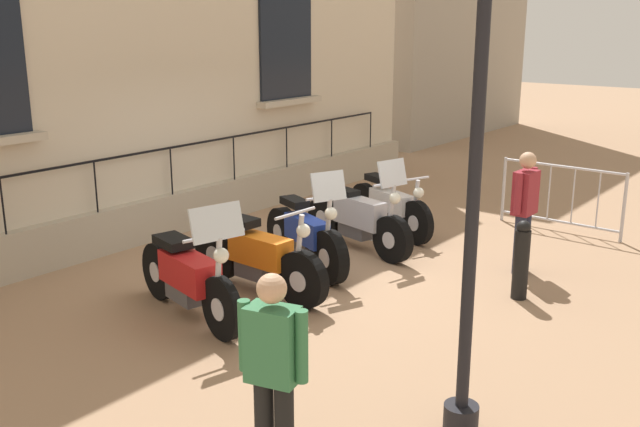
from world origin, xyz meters
name	(u,v)px	position (x,y,z in m)	size (l,w,h in m)	color
ground_plane	(303,268)	(0.00, 0.00, 0.00)	(60.00, 60.00, 0.00)	#9E7A5B
building_facade	(144,10)	(-2.96, 0.00, 3.33)	(0.82, 12.72, 6.87)	beige
motorcycle_red	(189,278)	(0.08, -2.05, 0.47)	(2.08, 0.85, 1.42)	black
motorcycle_orange	(258,259)	(0.17, -1.03, 0.43)	(2.12, 0.64, 1.12)	black
motorcycle_blue	(306,238)	(0.06, -0.01, 0.43)	(1.88, 0.90, 1.42)	black
motorcycle_silver	(359,220)	(0.13, 1.10, 0.44)	(2.08, 0.74, 1.41)	black
motorcycle_white	(390,207)	(0.03, 2.08, 0.41)	(1.91, 0.87, 0.98)	black
lamppost	(479,98)	(3.50, -2.28, 2.66)	(0.34, 1.04, 3.85)	black
crowd_barrier	(561,196)	(2.04, 3.83, 0.56)	(1.96, 0.11, 1.05)	#B7B7BF
bollard	(521,260)	(2.70, 0.75, 0.48)	(0.18, 0.18, 0.96)	black
pedestrian_standing	(273,368)	(2.73, -3.64, 0.87)	(0.52, 0.30, 1.56)	black
pedestrian_walking	(524,206)	(2.34, 1.63, 0.89)	(0.23, 0.53, 1.59)	#23283D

